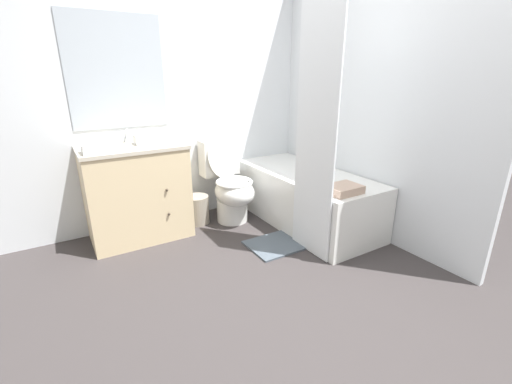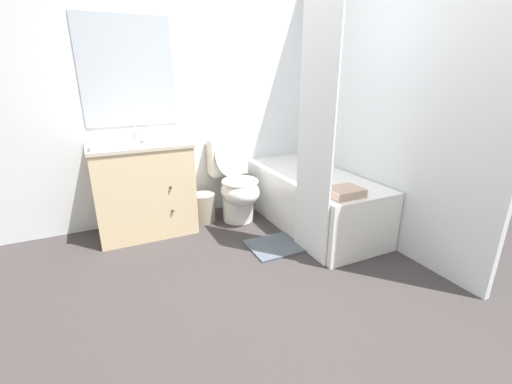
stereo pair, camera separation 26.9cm
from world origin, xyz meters
The scene contains 13 objects.
ground_plane centered at (0.00, 0.00, 0.00)m, with size 14.00×14.00×0.00m, color #383333.
wall_back centered at (-0.01, 1.82, 1.25)m, with size 8.00×0.06×2.50m.
wall_right centered at (1.16, 0.90, 1.25)m, with size 0.05×2.80×2.50m.
vanity_cabinet centered at (-0.70, 1.55, 0.43)m, with size 0.86×0.54×0.84m.
sink_faucet centered at (-0.70, 1.73, 0.88)m, with size 0.14×0.12×0.12m.
toilet centered at (0.17, 1.46, 0.36)m, with size 0.39×0.65×0.86m.
bathtub centered at (0.78, 1.02, 0.26)m, with size 0.68×1.56×0.52m.
shower_curtain centered at (0.43, 0.52, 0.96)m, with size 0.02×0.44×1.91m.
wastebasket centered at (-0.15, 1.55, 0.14)m, with size 0.23×0.23×0.28m.
tissue_box centered at (-0.60, 1.56, 0.89)m, with size 0.14×0.13×0.11m.
hand_towel_folded centered at (-0.98, 1.40, 0.88)m, with size 0.22×0.17×0.07m.
bath_towel_folded centered at (0.65, 0.40, 0.55)m, with size 0.27×0.21×0.06m.
bath_mat centered at (0.23, 0.75, 0.01)m, with size 0.44×0.40×0.02m.
Camera 2 is at (-1.05, -1.56, 1.43)m, focal length 24.00 mm.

